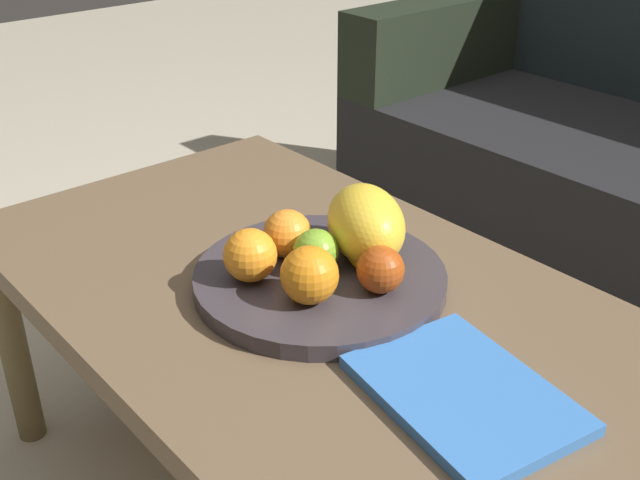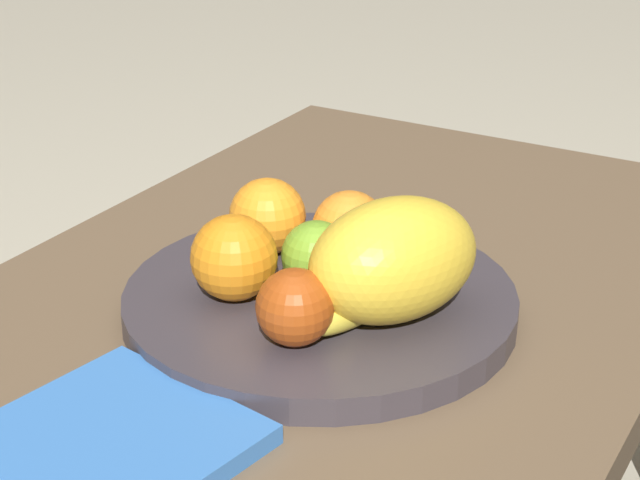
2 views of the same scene
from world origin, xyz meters
name	(u,v)px [view 2 (image 2 of 2)]	position (x,y,z in m)	size (l,w,h in m)	color
coffee_table	(298,360)	(0.00, 0.00, 0.40)	(1.11, 0.63, 0.45)	brown
fruit_bowl	(320,302)	(-0.01, 0.02, 0.47)	(0.36, 0.36, 0.03)	#393339
melon_large_front	(391,262)	(0.00, 0.10, 0.53)	(0.16, 0.11, 0.11)	yellow
orange_front	(267,216)	(-0.06, -0.07, 0.51)	(0.07, 0.07, 0.07)	orange
orange_left	(234,257)	(0.04, -0.04, 0.52)	(0.08, 0.08, 0.08)	orange
orange_right	(349,228)	(-0.08, 0.01, 0.51)	(0.07, 0.07, 0.07)	orange
apple_front	(317,256)	(-0.01, 0.01, 0.51)	(0.06, 0.06, 0.06)	#71A229
apple_left	(295,307)	(0.08, 0.05, 0.51)	(0.06, 0.06, 0.06)	#A64212
banana_bunch	(371,286)	(0.01, 0.08, 0.50)	(0.16, 0.09, 0.06)	yellow
magazine	(70,466)	(0.28, -0.02, 0.46)	(0.25, 0.18, 0.02)	#3772C1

